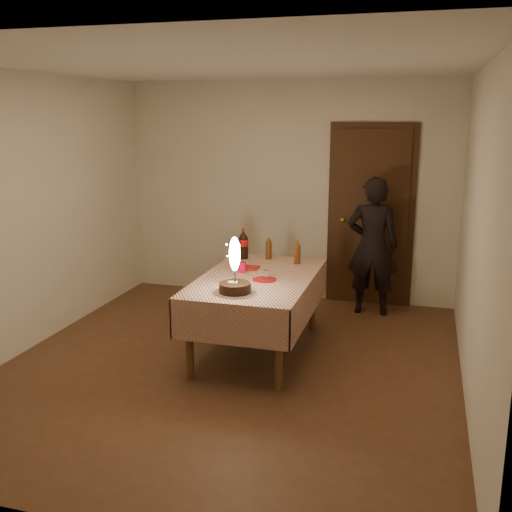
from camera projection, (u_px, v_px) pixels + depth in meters
name	position (u px, v px, depth m)	size (l,w,h in m)	color
ground	(230.00, 366.00, 5.40)	(4.00, 4.50, 0.01)	brown
room_shell	(235.00, 182.00, 5.07)	(4.04, 4.54, 2.62)	silver
dining_table	(257.00, 287.00, 5.58)	(1.02, 1.72, 0.74)	brown
birthday_cake	(235.00, 279.00, 5.02)	(0.34, 0.34, 0.48)	white
red_plate	(264.00, 280.00, 5.44)	(0.22, 0.22, 0.01)	red
red_cup	(242.00, 267.00, 5.68)	(0.08, 0.08, 0.10)	red
clear_cup	(266.00, 275.00, 5.44)	(0.07, 0.07, 0.09)	white
napkin_stack	(250.00, 268.00, 5.82)	(0.15, 0.15, 0.02)	#A11912
cola_bottle	(243.00, 244.00, 6.21)	(0.10, 0.10, 0.32)	black
amber_bottle_left	(269.00, 248.00, 6.19)	(0.06, 0.06, 0.25)	#59300F
amber_bottle_right	(297.00, 252.00, 5.99)	(0.06, 0.06, 0.25)	#59300F
photographer	(372.00, 246.00, 6.66)	(0.58, 0.44, 1.56)	black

